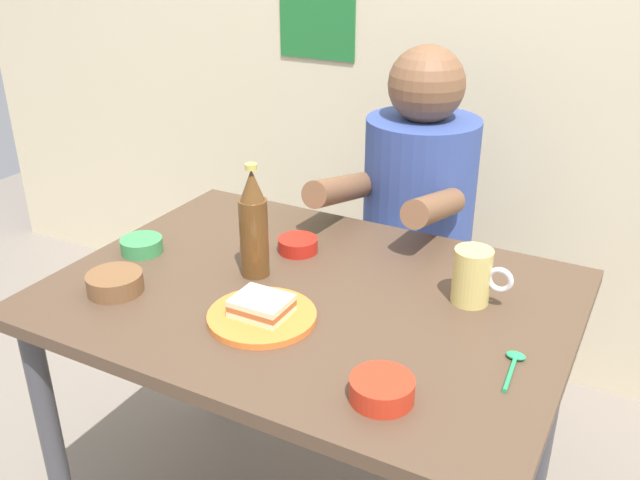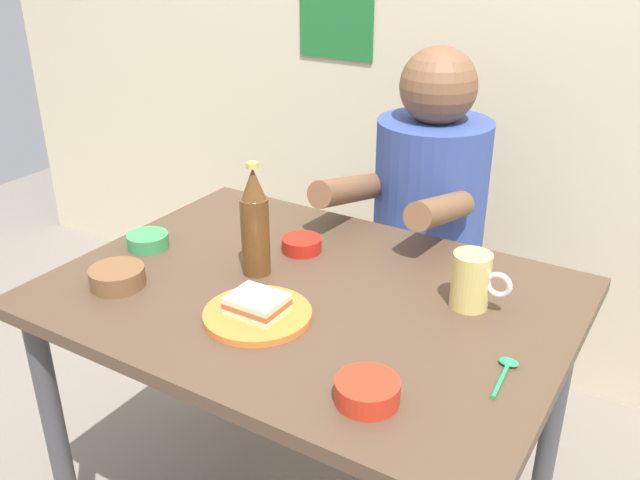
% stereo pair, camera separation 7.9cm
% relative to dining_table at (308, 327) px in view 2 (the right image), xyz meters
% --- Properties ---
extents(dining_table, '(1.10, 0.80, 0.74)m').
position_rel_dining_table_xyz_m(dining_table, '(0.00, 0.00, 0.00)').
color(dining_table, '#4C3828').
rests_on(dining_table, ground).
extents(stool, '(0.34, 0.34, 0.45)m').
position_rel_dining_table_xyz_m(stool, '(0.01, 0.63, -0.30)').
color(stool, '#4C4C51').
rests_on(stool, ground).
extents(person_seated, '(0.33, 0.56, 0.72)m').
position_rel_dining_table_xyz_m(person_seated, '(0.01, 0.62, 0.12)').
color(person_seated, '#33478C').
rests_on(person_seated, stool).
extents(plate_orange, '(0.22, 0.22, 0.01)m').
position_rel_dining_table_xyz_m(plate_orange, '(-0.03, -0.15, 0.10)').
color(plate_orange, orange).
rests_on(plate_orange, dining_table).
extents(sandwich, '(0.11, 0.09, 0.04)m').
position_rel_dining_table_xyz_m(sandwich, '(-0.03, -0.15, 0.13)').
color(sandwich, beige).
rests_on(sandwich, plate_orange).
extents(beer_mug, '(0.13, 0.08, 0.12)m').
position_rel_dining_table_xyz_m(beer_mug, '(0.32, 0.12, 0.15)').
color(beer_mug, '#D1BC66').
rests_on(beer_mug, dining_table).
extents(beer_bottle, '(0.06, 0.06, 0.26)m').
position_rel_dining_table_xyz_m(beer_bottle, '(-0.14, 0.01, 0.21)').
color(beer_bottle, '#593819').
rests_on(beer_bottle, dining_table).
extents(sambal_bowl_red, '(0.10, 0.10, 0.03)m').
position_rel_dining_table_xyz_m(sambal_bowl_red, '(-0.12, 0.16, 0.11)').
color(sambal_bowl_red, '#B21E14').
rests_on(sambal_bowl_red, dining_table).
extents(dip_bowl_green, '(0.10, 0.10, 0.03)m').
position_rel_dining_table_xyz_m(dip_bowl_green, '(-0.45, -0.02, 0.11)').
color(dip_bowl_green, '#388C4C').
rests_on(dip_bowl_green, dining_table).
extents(sauce_bowl_chili, '(0.11, 0.11, 0.04)m').
position_rel_dining_table_xyz_m(sauce_bowl_chili, '(0.29, -0.27, 0.12)').
color(sauce_bowl_chili, red).
rests_on(sauce_bowl_chili, dining_table).
extents(condiment_bowl_brown, '(0.12, 0.12, 0.04)m').
position_rel_dining_table_xyz_m(condiment_bowl_brown, '(-0.37, -0.20, 0.12)').
color(condiment_bowl_brown, brown).
rests_on(condiment_bowl_brown, dining_table).
extents(spoon, '(0.04, 0.12, 0.01)m').
position_rel_dining_table_xyz_m(spoon, '(0.46, -0.06, 0.10)').
color(spoon, '#26A559').
rests_on(spoon, dining_table).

